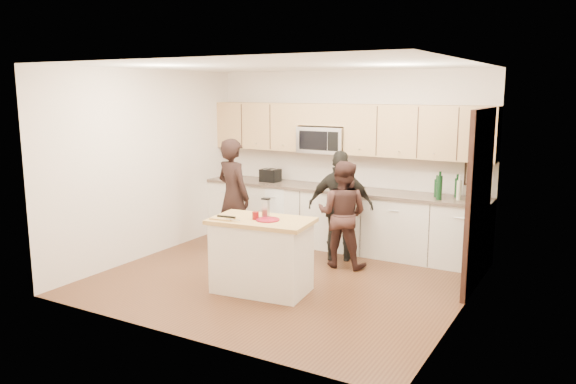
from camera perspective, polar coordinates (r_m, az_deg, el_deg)
The scene contains 21 objects.
floor at distance 7.35m, azimuth -0.55°, elevation -8.79°, with size 4.50×4.50×0.00m, color brown.
room_shell at distance 6.98m, azimuth -0.57°, elevation 4.75°, with size 4.52×4.02×2.71m.
back_cabinetry at distance 8.67m, azimuth 5.08°, elevation -2.62°, with size 4.50×0.66×0.94m.
upper_cabinetry at distance 8.59m, azimuth 5.84°, elevation 6.51°, with size 4.50×0.33×0.75m.
microwave at distance 8.71m, azimuth 3.64°, elevation 5.32°, with size 0.76×0.41×0.40m.
doorway at distance 7.13m, azimuth 18.94°, elevation -0.35°, with size 0.06×1.25×2.20m.
framed_picture at distance 8.21m, azimuth 18.52°, elevation 1.90°, with size 0.30×0.03×0.38m.
dish_towel at distance 8.87m, azimuth -0.98°, elevation -0.11°, with size 0.34×0.60×0.48m.
island at distance 6.79m, azimuth -2.70°, elevation -6.41°, with size 1.27×0.83×0.90m.
red_plate at distance 6.60m, azimuth -2.08°, elevation -2.82°, with size 0.28×0.28×0.02m, color maroon.
box_grater at distance 6.71m, azimuth -2.27°, elevation -1.54°, with size 0.10×0.06×0.22m.
drink_glass at distance 6.65m, azimuth -3.32°, elevation -2.40°, with size 0.08×0.08×0.09m, color maroon.
cutting_board at distance 6.70m, azimuth -6.67°, elevation -2.69°, with size 0.27×0.16×0.02m, color tan.
tongs at distance 6.70m, azimuth -6.28°, elevation -2.51°, with size 0.24×0.03×0.02m, color black.
knife at distance 6.57m, azimuth -5.59°, elevation -2.81°, with size 0.20×0.02×0.01m, color silver.
toaster at distance 9.10m, azimuth -1.80°, elevation 1.70°, with size 0.29×0.24×0.21m.
bottle_cluster at distance 7.98m, azimuth 16.53°, elevation 0.53°, with size 0.66×0.36×0.39m.
orchid at distance 7.96m, azimuth 18.70°, elevation 0.87°, with size 0.26×0.21×0.47m, color #2F742E.
woman_left at distance 8.33m, azimuth -5.58°, elevation -0.44°, with size 0.63×0.41×1.72m, color black.
woman_center at distance 7.71m, azimuth 5.53°, elevation -2.26°, with size 0.71×0.56×1.47m, color #331D19.
woman_right at distance 7.99m, azimuth 5.37°, elevation -1.43°, with size 0.92×0.38×1.57m, color black.
Camera 1 is at (3.50, -6.00, 2.42)m, focal length 35.00 mm.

